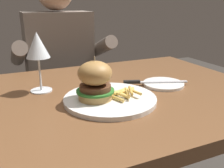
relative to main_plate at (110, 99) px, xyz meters
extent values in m
cube|color=brown|center=(0.02, 0.08, -0.03)|extent=(1.11, 0.77, 0.04)
cylinder|color=brown|center=(0.51, 0.40, -0.40)|extent=(0.06, 0.06, 0.70)
cylinder|color=white|center=(0.00, 0.00, 0.00)|extent=(0.28, 0.28, 0.01)
cylinder|color=tan|center=(-0.05, 0.01, 0.02)|extent=(0.10, 0.10, 0.02)
cylinder|color=#2D7028|center=(-0.05, 0.01, 0.03)|extent=(0.11, 0.11, 0.01)
cylinder|color=brown|center=(-0.05, 0.01, 0.04)|extent=(0.09, 0.09, 0.02)
ellipsoid|color=#A97A41|center=(-0.05, 0.01, 0.09)|extent=(0.10, 0.10, 0.07)
cylinder|color=#CCB78C|center=(-0.05, 0.01, 0.11)|extent=(0.00, 0.00, 0.05)
cylinder|color=#EABC5B|center=(0.04, -0.01, 0.01)|extent=(0.02, 0.05, 0.01)
cylinder|color=#E0B251|center=(0.04, 0.02, 0.01)|extent=(0.07, 0.04, 0.01)
cylinder|color=#EABC5B|center=(0.01, -0.03, 0.01)|extent=(0.03, 0.06, 0.01)
cylinder|color=#E0B251|center=(0.06, 0.02, 0.01)|extent=(0.07, 0.02, 0.01)
cylinder|color=#EABC5B|center=(0.03, -0.01, 0.01)|extent=(0.03, 0.06, 0.01)
cylinder|color=#EABC5B|center=(0.07, -0.03, 0.02)|extent=(0.02, 0.05, 0.01)
cylinder|color=#E0B251|center=(0.05, 0.01, 0.01)|extent=(0.08, 0.02, 0.01)
cylinder|color=gold|center=(0.06, -0.03, 0.03)|extent=(0.03, 0.06, 0.01)
cylinder|color=#EABC5B|center=(0.05, -0.01, 0.02)|extent=(0.03, 0.07, 0.01)
cylinder|color=silver|center=(-0.18, 0.18, -0.01)|extent=(0.07, 0.07, 0.00)
cylinder|color=silver|center=(-0.18, 0.18, 0.05)|extent=(0.01, 0.01, 0.11)
cone|color=silver|center=(-0.18, 0.18, 0.15)|extent=(0.08, 0.08, 0.08)
cylinder|color=white|center=(0.24, 0.06, 0.00)|extent=(0.15, 0.15, 0.01)
cube|color=silver|center=(0.24, 0.06, 0.01)|extent=(0.17, 0.08, 0.00)
cube|color=black|center=(0.13, 0.10, 0.01)|extent=(0.06, 0.04, 0.01)
cube|color=#282833|center=(0.01, 0.74, -0.52)|extent=(0.30, 0.22, 0.46)
cube|color=#72665B|center=(0.01, 0.74, -0.03)|extent=(0.36, 0.20, 0.52)
cylinder|color=#72665B|center=(-0.21, 0.66, 0.03)|extent=(0.07, 0.34, 0.18)
cylinder|color=#72665B|center=(0.23, 0.66, 0.03)|extent=(0.07, 0.34, 0.18)
camera|label=1|loc=(-0.29, -0.65, 0.29)|focal=40.00mm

